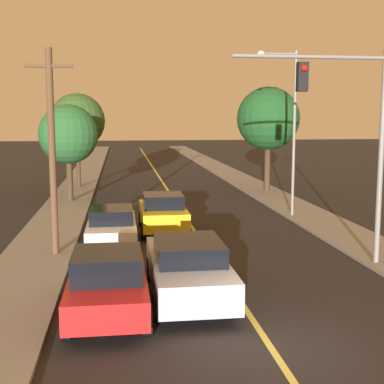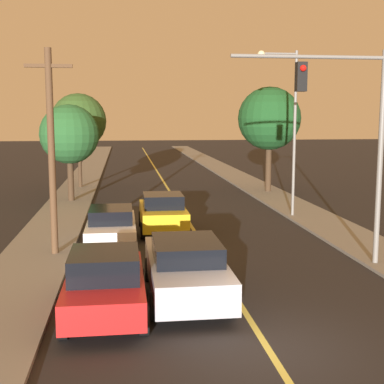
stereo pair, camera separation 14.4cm
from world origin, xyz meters
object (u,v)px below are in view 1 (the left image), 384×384
object	(u,v)px
car_near_lane_front	(188,267)
traffic_signal_mast	(350,122)
utility_pole_left	(52,148)
tree_right_near	(268,119)
car_near_lane_second	(163,213)
car_outer_lane_front	(108,283)
tree_left_near	(68,135)
car_outer_lane_second	(112,226)
tree_left_far	(77,121)
streetlamp_right	(286,112)

from	to	relation	value
car_near_lane_front	traffic_signal_mast	distance (m)	7.14
utility_pole_left	tree_right_near	world-z (taller)	utility_pole_left
car_near_lane_second	car_outer_lane_front	world-z (taller)	same
utility_pole_left	tree_left_near	bearing A→B (deg)	92.65
car_outer_lane_second	tree_left_far	xyz separation A→B (m)	(-2.45, 16.86, 3.82)
tree_left_far	car_outer_lane_front	bearing A→B (deg)	-84.18
car_near_lane_front	streetlamp_right	xyz separation A→B (m)	(6.13, 10.98, 4.25)
utility_pole_left	tree_left_near	xyz separation A→B (m)	(-0.56, 12.15, 0.08)
tree_left_near	traffic_signal_mast	bearing A→B (deg)	-55.41
car_outer_lane_second	tree_left_near	distance (m)	11.62
car_outer_lane_front	tree_left_near	xyz separation A→B (m)	(-2.52, 18.13, 3.05)
car_near_lane_second	utility_pole_left	size ratio (longest dim) A/B	0.58
car_outer_lane_second	utility_pole_left	bearing A→B (deg)	-147.45
tree_right_near	car_outer_lane_second	bearing A→B (deg)	-126.48
car_outer_lane_front	streetlamp_right	bearing A→B (deg)	55.53
car_outer_lane_front	traffic_signal_mast	xyz separation A→B (m)	(7.65, 3.39, 3.90)
car_near_lane_front	tree_left_near	size ratio (longest dim) A/B	0.94
tree_right_near	car_outer_lane_front	bearing A→B (deg)	-115.53
car_near_lane_second	tree_left_far	distance (m)	15.73
streetlamp_right	car_outer_lane_second	bearing A→B (deg)	-149.84
utility_pole_left	tree_left_far	bearing A→B (deg)	91.57
tree_left_near	tree_left_far	xyz separation A→B (m)	(0.06, 5.96, 0.70)
car_near_lane_front	streetlamp_right	bearing A→B (deg)	60.82
car_near_lane_second	car_outer_lane_second	bearing A→B (deg)	-133.10
car_near_lane_front	tree_left_near	world-z (taller)	tree_left_near
car_near_lane_front	car_outer_lane_second	xyz separation A→B (m)	(-2.13, 6.18, -0.09)
car_near_lane_front	car_outer_lane_second	bearing A→B (deg)	109.06
car_outer_lane_second	streetlamp_right	bearing A→B (deg)	30.16
utility_pole_left	tree_right_near	size ratio (longest dim) A/B	1.06
car_outer_lane_second	tree_right_near	bearing A→B (deg)	53.52
car_near_lane_second	tree_right_near	size ratio (longest dim) A/B	0.62
streetlamp_right	utility_pole_left	distance (m)	11.95
car_outer_lane_front	car_outer_lane_second	size ratio (longest dim) A/B	0.97
car_outer_lane_second	tree_left_far	size ratio (longest dim) A/B	0.71
car_near_lane_front	traffic_signal_mast	xyz separation A→B (m)	(5.51, 2.33, 3.90)
car_outer_lane_front	car_near_lane_second	bearing A→B (deg)	77.36
tree_left_near	car_near_lane_front	bearing A→B (deg)	-74.76
traffic_signal_mast	tree_right_near	distance (m)	17.18
streetlamp_right	tree_right_near	world-z (taller)	streetlamp_right
car_near_lane_front	car_near_lane_second	world-z (taller)	car_near_lane_second
traffic_signal_mast	tree_left_near	bearing A→B (deg)	124.59
car_outer_lane_second	utility_pole_left	world-z (taller)	utility_pole_left
car_outer_lane_second	tree_left_near	size ratio (longest dim) A/B	0.82
utility_pole_left	tree_left_far	world-z (taller)	utility_pole_left
traffic_signal_mast	tree_right_near	size ratio (longest dim) A/B	1.03
car_outer_lane_front	car_outer_lane_second	distance (m)	7.24
car_near_lane_front	tree_left_far	xyz separation A→B (m)	(-4.59, 23.03, 3.74)
tree_left_far	tree_left_near	bearing A→B (deg)	-90.62
traffic_signal_mast	tree_left_near	size ratio (longest dim) A/B	1.25
traffic_signal_mast	tree_left_far	bearing A→B (deg)	116.01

